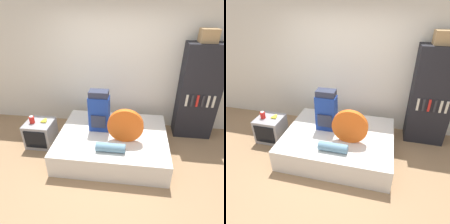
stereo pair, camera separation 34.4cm
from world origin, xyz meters
The scene contains 11 objects.
ground_plane centered at (0.00, 0.00, 0.00)m, with size 16.00×16.00×0.00m, color #997551.
wall_back centered at (0.00, 1.73, 1.30)m, with size 8.00×0.05×2.60m.
bed centered at (0.03, 0.65, 0.21)m, with size 1.96×1.55×0.42m.
backpack centered at (-0.23, 0.77, 0.80)m, with size 0.37×0.26×0.78m.
tent_bag centered at (0.27, 0.46, 0.72)m, with size 0.61×0.09×0.61m.
sleeping_roll centered at (0.06, 0.15, 0.49)m, with size 0.48×0.15×0.15m.
television centered at (-1.42, 0.71, 0.25)m, with size 0.52×0.50×0.50m.
canister centered at (-1.53, 0.69, 0.57)m, with size 0.10×0.10×0.14m.
banana_bunch centered at (-1.32, 0.77, 0.52)m, with size 0.13×0.17×0.04m.
bookshelf centered at (1.63, 1.46, 0.96)m, with size 0.74×0.42×1.91m.
cardboard_box centered at (1.60, 1.48, 2.03)m, with size 0.29×0.25×0.23m.
Camera 1 is at (0.39, -2.33, 2.57)m, focal length 32.00 mm.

